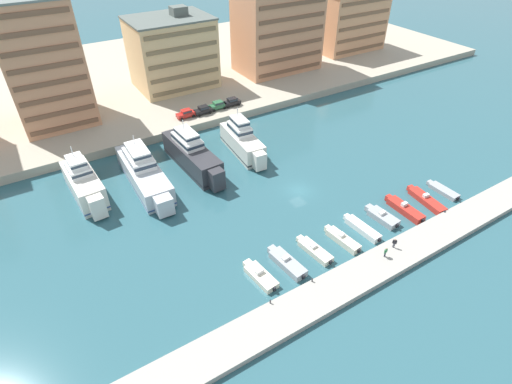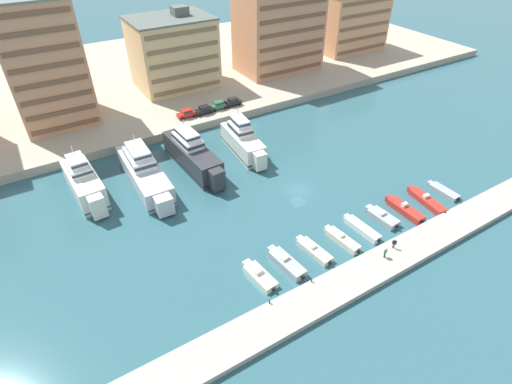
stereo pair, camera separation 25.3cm
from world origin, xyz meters
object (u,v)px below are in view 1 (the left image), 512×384
at_px(motorboat_red_right, 426,200).
at_px(motorboat_grey_far_right, 443,190).
at_px(pedestrian_near_edge, 395,242).
at_px(pedestrian_mid_deck, 386,252).
at_px(motorboat_grey_left, 287,263).
at_px(motorboat_cream_far_left, 260,276).
at_px(yacht_ivory_far_left, 84,183).
at_px(motorboat_white_center, 362,228).
at_px(car_green_mid_left, 218,105).
at_px(car_red_far_left, 186,113).
at_px(car_black_center_left, 232,102).
at_px(motorboat_cream_center_left, 342,239).
at_px(motorboat_red_mid_right, 405,209).
at_px(motorboat_grey_center_right, 382,217).
at_px(motorboat_cream_mid_left, 314,250).
at_px(yacht_silver_left, 144,172).
at_px(yacht_ivory_center_left, 242,141).
at_px(car_black_left, 203,110).
at_px(yacht_charcoal_mid_left, 192,155).

relative_size(motorboat_red_right, motorboat_grey_far_right, 1.31).
height_order(pedestrian_near_edge, pedestrian_mid_deck, pedestrian_mid_deck).
bearing_deg(motorboat_grey_left, motorboat_cream_far_left, 179.81).
relative_size(yacht_ivory_far_left, motorboat_white_center, 2.17).
bearing_deg(pedestrian_near_edge, motorboat_grey_left, 158.30).
height_order(motorboat_red_right, car_green_mid_left, car_green_mid_left).
xyz_separation_m(car_red_far_left, car_black_center_left, (11.45, 0.04, 0.00)).
distance_m(motorboat_red_right, car_red_far_left, 51.65).
bearing_deg(motorboat_cream_center_left, yacht_ivory_far_left, 133.26).
bearing_deg(motorboat_red_mid_right, car_green_mid_left, 101.80).
bearing_deg(pedestrian_mid_deck, motorboat_grey_center_right, 45.67).
bearing_deg(motorboat_cream_mid_left, pedestrian_mid_deck, -41.08).
bearing_deg(yacht_silver_left, pedestrian_near_edge, -54.90).
bearing_deg(pedestrian_mid_deck, motorboat_cream_center_left, 112.69).
xyz_separation_m(motorboat_grey_far_right, pedestrian_near_edge, (-18.10, -5.44, 1.42)).
distance_m(car_black_center_left, pedestrian_mid_deck, 52.43).
xyz_separation_m(yacht_ivory_center_left, pedestrian_near_edge, (4.51, -34.98, -0.74)).
bearing_deg(car_red_far_left, car_black_center_left, 0.22).
distance_m(motorboat_cream_mid_left, motorboat_red_right, 23.00).
distance_m(motorboat_cream_far_left, motorboat_red_mid_right, 27.16).
bearing_deg(motorboat_grey_far_right, yacht_silver_left, 145.39).
height_order(motorboat_cream_mid_left, pedestrian_near_edge, pedestrian_near_edge).
xyz_separation_m(motorboat_grey_left, motorboat_cream_mid_left, (4.80, -0.05, -0.09)).
height_order(motorboat_grey_center_right, car_green_mid_left, car_green_mid_left).
bearing_deg(motorboat_red_mid_right, yacht_silver_left, 138.07).
bearing_deg(car_green_mid_left, motorboat_grey_center_right, -83.48).
relative_size(motorboat_grey_left, car_green_mid_left, 1.74).
distance_m(motorboat_cream_mid_left, car_black_left, 45.76).
bearing_deg(yacht_ivory_far_left, pedestrian_mid_deck, -49.37).
relative_size(car_green_mid_left, car_black_center_left, 0.99).
relative_size(motorboat_cream_far_left, car_black_left, 1.53).
height_order(motorboat_grey_far_right, car_black_center_left, car_black_center_left).
bearing_deg(motorboat_grey_left, car_green_mid_left, 73.99).
xyz_separation_m(motorboat_white_center, pedestrian_mid_deck, (-1.77, -6.17, 1.30)).
relative_size(yacht_silver_left, motorboat_white_center, 2.99).
xyz_separation_m(motorboat_cream_center_left, motorboat_red_right, (18.18, -0.15, -0.03)).
bearing_deg(motorboat_grey_left, car_black_center_left, 69.90).
bearing_deg(motorboat_white_center, yacht_ivory_center_left, 97.50).
relative_size(motorboat_cream_far_left, motorboat_cream_mid_left, 0.96).
xyz_separation_m(yacht_ivory_center_left, motorboat_cream_mid_left, (-5.16, -29.27, -2.07)).
xyz_separation_m(yacht_ivory_far_left, car_red_far_left, (24.99, 15.20, 0.08)).
relative_size(yacht_ivory_far_left, yacht_charcoal_mid_left, 0.80).
bearing_deg(car_green_mid_left, yacht_ivory_far_left, -154.98).
height_order(yacht_silver_left, motorboat_cream_center_left, yacht_silver_left).
height_order(motorboat_cream_center_left, car_black_left, car_black_left).
distance_m(motorboat_cream_far_left, car_green_mid_left, 49.16).
bearing_deg(car_black_left, motorboat_cream_far_left, -106.68).
height_order(yacht_ivory_center_left, motorboat_cream_center_left, yacht_ivory_center_left).
bearing_deg(yacht_charcoal_mid_left, motorboat_grey_center_right, -57.04).
bearing_deg(motorboat_red_mid_right, car_red_far_left, 110.76).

